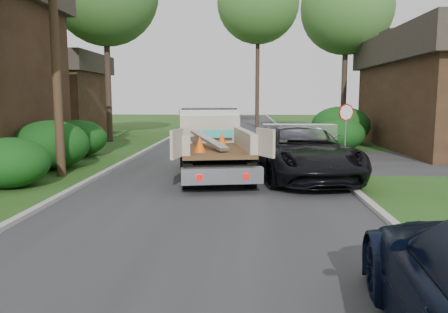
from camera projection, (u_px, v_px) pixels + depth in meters
ground at (205, 216)px, 10.09m from camera, size 120.00×120.00×0.00m
road at (225, 157)px, 19.98m from camera, size 8.00×90.00×0.02m
curb_left at (136, 156)px, 20.17m from camera, size 0.20×90.00×0.12m
curb_right at (315, 157)px, 19.78m from camera, size 0.20×90.00×0.12m
stop_sign at (346, 120)px, 18.51m from camera, size 0.71×0.32×2.48m
utility_pole at (54, 24)px, 14.58m from camera, size 2.42×1.25×10.00m
house_left_far at (49, 93)px, 32.10m from camera, size 7.56×7.56×6.00m
hedge_left_a at (10, 163)px, 13.25m from camera, size 2.34×2.34×1.53m
hedge_left_b at (51, 145)px, 16.71m from camera, size 2.86×2.86×1.87m
hedge_left_c at (78, 138)px, 20.20m from camera, size 2.60×2.60×1.70m
hedge_right_a at (339, 134)px, 22.56m from camera, size 2.60×2.60×1.70m
hedge_right_b at (341, 125)px, 25.46m from camera, size 3.38×3.38×2.21m
tree_right_far at (347, 8)px, 28.38m from camera, size 6.00×6.00×11.50m
tree_center_far at (258, 2)px, 38.21m from camera, size 7.20×7.20×14.60m
flatbed_truck at (210, 138)px, 15.91m from camera, size 3.51×6.47×2.33m
black_pickup at (300, 152)px, 14.82m from camera, size 3.91×6.75×1.77m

